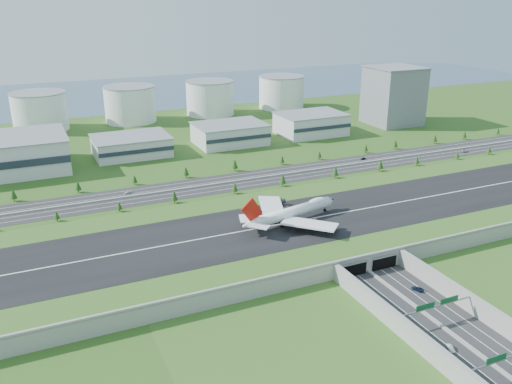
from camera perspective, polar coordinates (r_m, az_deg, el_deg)
name	(u,v)px	position (r m, az deg, el deg)	size (l,w,h in m)	color
ground	(315,231)	(299.72, 6.23, -4.15)	(1200.00, 1200.00, 0.00)	#295219
airfield_deck	(315,225)	(297.97, 6.27, -3.44)	(520.00, 100.00, 9.20)	gray
underpass_road	(443,320)	(228.80, 19.13, -12.63)	(38.80, 120.40, 8.00)	#28282B
sign_gantry_near	(437,307)	(229.59, 18.49, -11.39)	(38.70, 0.70, 9.80)	gray
sign_gantry_far	(508,358)	(210.27, 25.04, -15.57)	(38.70, 0.70, 9.80)	gray
north_expressway	(247,180)	(378.55, -0.98, 1.28)	(560.00, 36.00, 0.12)	#28282B
tree_row	(247,174)	(376.90, -0.93, 1.93)	(502.21, 48.68, 8.44)	#3D2819
hangar_mid_a	(131,146)	(446.96, -12.99, 4.75)	(58.00, 42.00, 15.00)	silver
hangar_mid_b	(230,134)	(469.55, -2.77, 6.12)	(58.00, 42.00, 17.00)	silver
hangar_mid_c	(311,124)	(503.14, 5.79, 7.13)	(58.00, 42.00, 19.00)	silver
office_tower	(393,96)	(556.18, 14.26, 9.77)	(46.00, 46.00, 55.00)	slate
fuel_tank_a	(40,112)	(554.64, -21.80, 7.87)	(50.00, 50.00, 35.00)	white
fuel_tank_b	(130,104)	(564.24, -13.12, 8.98)	(50.00, 50.00, 35.00)	white
fuel_tank_c	(210,98)	(586.13, -4.86, 9.84)	(50.00, 50.00, 35.00)	white
fuel_tank_d	(281,92)	(619.02, 2.69, 10.45)	(50.00, 50.00, 35.00)	white
bay_water	(131,92)	(738.14, -13.06, 10.19)	(1200.00, 260.00, 0.06)	#3B5270
boeing_747	(292,212)	(288.17, 3.78, -2.14)	(63.89, 59.75, 20.03)	white
car_0	(386,305)	(237.19, 13.57, -11.50)	(1.56, 3.87, 1.32)	#BCBCC1
car_1	(451,348)	(218.65, 19.80, -15.20)	(1.61, 4.61, 1.52)	silver
car_2	(418,289)	(252.26, 16.65, -9.73)	(2.56, 5.55, 1.54)	#0C1C3C
car_5	(363,159)	(433.21, 11.21, 3.48)	(1.54, 4.42, 1.46)	black
car_6	(465,151)	(476.49, 21.16, 4.03)	(2.75, 5.96, 1.66)	#A8A8AD
car_7	(128,193)	(362.10, -13.37, -0.06)	(2.03, 4.99, 1.45)	silver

